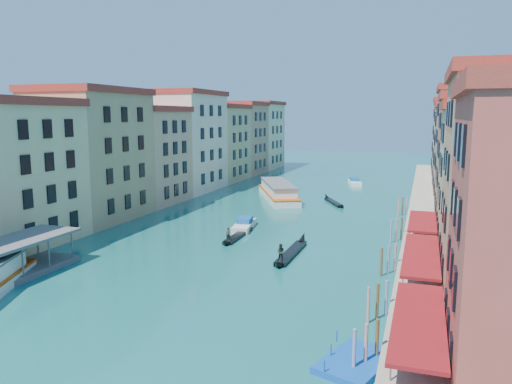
% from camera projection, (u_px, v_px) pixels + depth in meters
% --- Properties ---
extents(ground, '(400.00, 400.00, 0.00)m').
position_uv_depth(ground, '(53.00, 364.00, 32.12)').
color(ground, '#135654').
rests_on(ground, ground).
extents(left_bank_palazzos, '(12.80, 128.40, 21.00)m').
position_uv_depth(left_bank_palazzos, '(171.00, 147.00, 99.44)').
color(left_bank_palazzos, beige).
rests_on(left_bank_palazzos, ground).
extents(right_bank_palazzos, '(12.80, 128.40, 21.00)m').
position_uv_depth(right_bank_palazzos, '(476.00, 153.00, 82.00)').
color(right_bank_palazzos, '#A73D32').
rests_on(right_bank_palazzos, ground).
extents(quay, '(4.00, 140.00, 1.00)m').
position_uv_depth(quay, '(422.00, 205.00, 85.94)').
color(quay, '#A19582').
rests_on(quay, ground).
extents(restaurant_awnings, '(3.20, 44.55, 3.12)m').
position_uv_depth(restaurant_awnings, '(421.00, 256.00, 46.18)').
color(restaurant_awnings, maroon).
rests_on(restaurant_awnings, ground).
extents(vaporetto_stop, '(5.40, 16.40, 3.65)m').
position_uv_depth(vaporetto_stop, '(4.00, 266.00, 48.21)').
color(vaporetto_stop, slate).
rests_on(vaporetto_stop, ground).
extents(mooring_poles_right, '(1.44, 54.24, 3.20)m').
position_uv_depth(mooring_poles_right, '(390.00, 254.00, 52.84)').
color(mooring_poles_right, '#523C1C').
rests_on(mooring_poles_right, ground).
extents(vaporetto_far, '(13.51, 21.31, 3.17)m').
position_uv_depth(vaporetto_far, '(278.00, 191.00, 95.87)').
color(vaporetto_far, white).
rests_on(vaporetto_far, ground).
extents(gondola_fore, '(1.30, 11.78, 2.35)m').
position_uv_depth(gondola_fore, '(238.00, 234.00, 65.62)').
color(gondola_fore, black).
rests_on(gondola_fore, ground).
extents(gondola_right, '(1.27, 13.20, 2.64)m').
position_uv_depth(gondola_right, '(291.00, 251.00, 56.88)').
color(gondola_right, black).
rests_on(gondola_right, ground).
extents(gondola_far, '(5.83, 10.50, 1.61)m').
position_uv_depth(gondola_far, '(333.00, 202.00, 90.75)').
color(gondola_far, black).
rests_on(gondola_far, ground).
extents(motorboat_mid, '(3.36, 7.51, 1.50)m').
position_uv_depth(motorboat_mid, '(244.00, 224.00, 70.54)').
color(motorboat_mid, silver).
rests_on(motorboat_mid, ground).
extents(motorboat_far, '(4.22, 7.95, 1.57)m').
position_uv_depth(motorboat_far, '(355.00, 182.00, 115.33)').
color(motorboat_far, white).
rests_on(motorboat_far, ground).
extents(blue_dock, '(5.12, 6.22, 0.45)m').
position_uv_depth(blue_dock, '(356.00, 362.00, 31.85)').
color(blue_dock, '#0F4FAF').
rests_on(blue_dock, ground).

